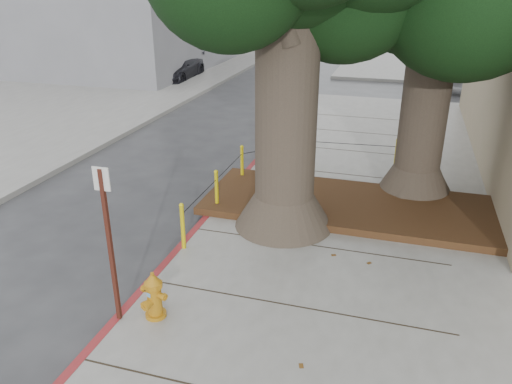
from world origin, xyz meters
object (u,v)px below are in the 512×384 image
at_px(car_silver, 446,79).
at_px(car_dark, 178,67).
at_px(signpost, 109,238).
at_px(fire_hydrant, 154,295).

xyz_separation_m(car_silver, car_dark, (-13.17, -0.66, 0.01)).
bearing_deg(car_dark, car_silver, 1.20).
height_order(signpost, car_silver, signpost).
distance_m(fire_hydrant, car_silver, 19.74).
bearing_deg(fire_hydrant, car_silver, 91.28).
relative_size(signpost, car_silver, 0.69).
bearing_deg(car_silver, signpost, 168.72).
bearing_deg(car_dark, signpost, -69.36).
distance_m(fire_hydrant, signpost, 1.15).
bearing_deg(signpost, car_dark, 111.10).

